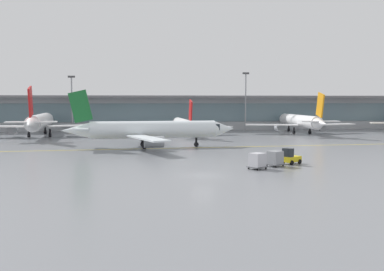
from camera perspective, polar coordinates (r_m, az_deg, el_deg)
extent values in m
plane|color=slate|center=(49.30, 1.32, -5.14)|extent=(400.00, 400.00, 0.00)
cube|color=yellow|center=(76.95, -4.89, -1.67)|extent=(109.77, 7.90, 0.01)
cube|color=#9EA3A8|center=(126.44, -3.61, 2.79)|extent=(192.79, 8.00, 9.00)
cube|color=slate|center=(122.36, -3.51, 2.94)|extent=(185.08, 0.16, 5.04)
cube|color=slate|center=(124.89, -3.58, 4.97)|extent=(200.50, 11.00, 0.60)
cylinder|color=white|center=(107.88, -18.84, 1.72)|extent=(5.39, 24.47, 3.37)
cone|color=white|center=(121.92, -17.99, 2.03)|extent=(3.53, 4.30, 3.20)
cube|color=black|center=(119.23, -18.14, 2.18)|extent=(2.87, 3.24, 1.18)
cone|color=white|center=(93.20, -20.00, 1.29)|extent=(3.31, 5.61, 2.87)
cylinder|color=#999EA3|center=(108.39, -21.92, 0.66)|extent=(2.37, 3.73, 2.08)
cube|color=white|center=(105.18, -14.30, 1.25)|extent=(14.10, 7.90, 0.28)
cylinder|color=#999EA3|center=(106.89, -15.74, 0.77)|extent=(2.37, 3.73, 2.08)
cube|color=red|center=(94.15, -19.98, 4.09)|extent=(0.74, 4.56, 6.35)
cube|color=white|center=(95.03, -21.35, 1.61)|extent=(5.14, 2.79, 0.24)
cube|color=white|center=(94.31, -18.38, 1.67)|extent=(5.14, 2.79, 0.24)
cylinder|color=black|center=(116.43, -18.28, 0.65)|extent=(0.44, 0.44, 1.78)
cylinder|color=black|center=(116.46, -18.27, 0.43)|extent=(0.62, 0.93, 0.89)
cylinder|color=black|center=(106.38, -20.16, 0.26)|extent=(0.44, 0.44, 1.78)
cylinder|color=black|center=(106.41, -20.15, 0.02)|extent=(0.62, 0.93, 0.89)
cylinder|color=black|center=(105.79, -17.72, 0.30)|extent=(0.44, 0.44, 1.78)
cylinder|color=black|center=(105.82, -17.71, 0.05)|extent=(0.62, 0.93, 0.89)
cylinder|color=white|center=(106.21, -1.15, 1.47)|extent=(3.67, 18.59, 2.57)
cone|color=white|center=(116.85, -1.98, 1.74)|extent=(2.62, 3.22, 2.44)
cube|color=black|center=(114.80, -1.83, 1.86)|extent=(2.14, 2.42, 0.90)
cone|color=white|center=(95.09, -0.09, 1.12)|extent=(2.42, 4.23, 2.18)
cube|color=white|center=(103.93, -4.60, 1.00)|extent=(10.84, 4.66, 0.21)
cylinder|color=#999EA3|center=(105.32, -3.51, 0.66)|extent=(1.74, 2.81, 1.58)
cube|color=white|center=(105.99, 2.48, 1.08)|extent=(10.76, 5.80, 0.21)
cylinder|color=#999EA3|center=(106.70, 1.24, 0.72)|extent=(1.74, 2.81, 1.58)
cube|color=red|center=(95.76, -0.18, 3.22)|extent=(0.48, 3.47, 4.83)
cube|color=white|center=(95.87, -1.32, 1.37)|extent=(3.87, 2.03, 0.18)
cube|color=white|center=(96.51, 0.89, 1.39)|extent=(3.87, 2.03, 0.18)
cylinder|color=black|center=(112.70, -1.67, 0.64)|extent=(0.33, 0.33, 1.36)
cylinder|color=black|center=(112.73, -1.67, 0.47)|extent=(0.46, 0.70, 0.68)
cylinder|color=black|center=(104.58, -1.96, 0.34)|extent=(0.33, 0.33, 1.36)
cylinder|color=black|center=(104.61, -1.96, 0.16)|extent=(0.46, 0.70, 0.68)
cylinder|color=black|center=(105.13, -0.09, 0.37)|extent=(0.33, 0.33, 1.36)
cylinder|color=black|center=(105.15, -0.09, 0.18)|extent=(0.46, 0.70, 0.68)
cylinder|color=white|center=(115.17, 13.58, 1.83)|extent=(3.32, 22.01, 3.05)
cone|color=white|center=(127.21, 11.52, 2.11)|extent=(2.95, 3.70, 2.90)
cube|color=black|center=(124.89, 11.89, 2.23)|extent=(2.41, 2.78, 1.07)
cone|color=white|center=(102.75, 16.26, 1.47)|extent=(2.65, 4.92, 2.59)
cube|color=white|center=(110.94, 10.14, 1.35)|extent=(12.88, 6.09, 0.25)
cylinder|color=#999EA3|center=(113.04, 11.14, 0.97)|extent=(1.93, 3.26, 1.89)
cube|color=white|center=(116.59, 17.48, 1.37)|extent=(12.86, 6.37, 0.25)
cylinder|color=#999EA3|center=(116.84, 16.08, 0.99)|extent=(1.93, 3.26, 1.89)
cube|color=orange|center=(103.52, 16.10, 3.78)|extent=(0.37, 4.12, 5.75)
cube|color=white|center=(103.08, 14.83, 1.76)|extent=(4.52, 2.21, 0.22)
cube|color=white|center=(104.86, 17.10, 1.76)|extent=(4.52, 2.21, 0.22)
cylinder|color=black|center=(122.49, 12.28, 0.91)|extent=(0.40, 0.40, 1.62)
cylinder|color=black|center=(122.52, 12.28, 0.72)|extent=(0.50, 0.81, 0.81)
cylinder|color=black|center=(112.89, 12.91, 0.60)|extent=(0.40, 0.40, 1.62)
cylinder|color=black|center=(112.92, 12.91, 0.40)|extent=(0.50, 0.81, 0.81)
cylinder|color=black|center=(114.39, 14.85, 0.62)|extent=(0.40, 0.40, 1.62)
cylinder|color=black|center=(114.41, 14.85, 0.42)|extent=(0.50, 0.81, 0.81)
cylinder|color=white|center=(78.67, -4.95, 0.75)|extent=(22.11, 4.55, 3.05)
cone|color=white|center=(80.94, 4.11, 0.86)|extent=(3.85, 3.14, 2.90)
cube|color=black|center=(80.33, 2.43, 1.12)|extent=(2.90, 2.56, 1.07)
cone|color=white|center=(78.50, -14.74, 0.61)|extent=(5.05, 2.92, 2.59)
cube|color=white|center=(86.34, -6.64, 0.51)|extent=(5.44, 12.88, 0.25)
cylinder|color=#999EA3|center=(84.01, -5.60, -0.17)|extent=(3.35, 2.10, 1.88)
cube|color=white|center=(70.82, -5.77, -0.35)|extent=(6.99, 12.78, 0.25)
cylinder|color=#999EA3|center=(73.51, -4.88, -0.83)|extent=(3.35, 2.10, 1.88)
cube|color=#19662D|center=(78.27, -14.09, 3.64)|extent=(4.12, 0.60, 5.74)
cube|color=white|center=(80.62, -13.69, 1.06)|extent=(2.45, 4.62, 0.22)
cube|color=white|center=(76.15, -13.87, 0.86)|extent=(2.45, 4.62, 0.22)
cylinder|color=black|center=(79.98, 0.55, -0.84)|extent=(0.39, 0.39, 1.61)
cylinder|color=black|center=(80.01, 0.55, -1.13)|extent=(0.84, 0.55, 0.81)
cylinder|color=black|center=(80.75, -6.35, -0.82)|extent=(0.39, 0.39, 1.61)
cylinder|color=black|center=(80.79, -6.35, -1.11)|extent=(0.84, 0.55, 0.81)
cylinder|color=black|center=(76.65, -6.12, -1.10)|extent=(0.39, 0.39, 1.61)
cylinder|color=black|center=(76.69, -6.12, -1.40)|extent=(0.84, 0.55, 0.81)
cube|color=yellow|center=(59.57, 12.60, -2.95)|extent=(2.94, 2.62, 0.70)
cube|color=#1E2328|center=(58.86, 12.18, -2.14)|extent=(1.44, 1.53, 1.10)
cylinder|color=black|center=(60.71, 12.54, -3.14)|extent=(0.62, 0.52, 0.60)
cylinder|color=black|center=(59.89, 13.61, -3.26)|extent=(0.62, 0.52, 0.60)
cylinder|color=black|center=(59.36, 11.56, -3.30)|extent=(0.62, 0.52, 0.60)
cylinder|color=black|center=(58.53, 12.64, -3.42)|extent=(0.62, 0.52, 0.60)
cube|color=#595B60|center=(56.97, 10.57, -3.63)|extent=(2.64, 2.50, 0.12)
cube|color=gray|center=(56.86, 10.58, -2.77)|extent=(2.17, 2.14, 1.60)
cylinder|color=black|center=(58.01, 10.49, -3.65)|extent=(0.24, 0.21, 0.22)
cylinder|color=black|center=(57.16, 11.59, -3.79)|extent=(0.24, 0.21, 0.22)
cylinder|color=black|center=(56.86, 9.54, -3.80)|extent=(0.24, 0.21, 0.22)
cylinder|color=black|center=(55.99, 10.65, -3.95)|extent=(0.24, 0.21, 0.22)
cube|color=#595B60|center=(54.41, 8.35, -3.98)|extent=(2.64, 2.50, 0.12)
cube|color=silver|center=(54.29, 8.36, -3.08)|extent=(2.17, 2.14, 1.60)
cylinder|color=black|center=(55.45, 8.31, -4.00)|extent=(0.24, 0.21, 0.22)
cylinder|color=black|center=(54.55, 9.43, -4.15)|extent=(0.24, 0.21, 0.22)
cylinder|color=black|center=(54.33, 7.27, -4.16)|extent=(0.24, 0.21, 0.22)
cylinder|color=black|center=(53.42, 8.39, -4.32)|extent=(0.24, 0.21, 0.22)
cylinder|color=gray|center=(118.98, -15.11, 3.77)|extent=(0.36, 0.36, 14.10)
cube|color=#3F3F42|center=(119.13, -15.18, 7.28)|extent=(1.80, 0.30, 0.50)
cylinder|color=gray|center=(122.74, 6.87, 4.21)|extent=(0.36, 0.36, 15.38)
cube|color=#3F3F42|center=(122.96, 6.91, 7.91)|extent=(1.80, 0.30, 0.50)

